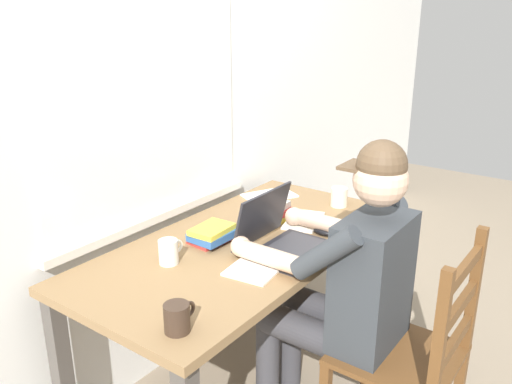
{
  "coord_description": "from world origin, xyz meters",
  "views": [
    {
      "loc": [
        -1.59,
        -1.22,
        1.65
      ],
      "look_at": [
        0.02,
        -0.05,
        0.95
      ],
      "focal_mm": 37.35,
      "sensor_mm": 36.0,
      "label": 1
    }
  ],
  "objects_px": {
    "book_stack_side": "(212,234)",
    "coffee_mug_spare": "(169,252)",
    "computer_mouse": "(324,231)",
    "seated_person": "(346,279)",
    "desk": "(244,262)",
    "wooden_chair": "(412,356)",
    "laptop": "(280,237)",
    "book_stack_main": "(271,212)",
    "coffee_mug_dark": "(178,318)",
    "coffee_mug_white": "(339,197)"
  },
  "relations": [
    {
      "from": "laptop",
      "to": "coffee_mug_dark",
      "type": "xyz_separation_m",
      "value": [
        -0.65,
        -0.07,
        -0.01
      ]
    },
    {
      "from": "desk",
      "to": "computer_mouse",
      "type": "bearing_deg",
      "value": -43.22
    },
    {
      "from": "seated_person",
      "to": "laptop",
      "type": "xyz_separation_m",
      "value": [
        -0.04,
        0.28,
        0.11
      ]
    },
    {
      "from": "coffee_mug_dark",
      "to": "book_stack_side",
      "type": "height_order",
      "value": "coffee_mug_dark"
    },
    {
      "from": "seated_person",
      "to": "coffee_mug_dark",
      "type": "bearing_deg",
      "value": 162.84
    },
    {
      "from": "laptop",
      "to": "coffee_mug_dark",
      "type": "height_order",
      "value": "laptop"
    },
    {
      "from": "laptop",
      "to": "book_stack_main",
      "type": "bearing_deg",
      "value": 40.67
    },
    {
      "from": "wooden_chair",
      "to": "coffee_mug_spare",
      "type": "distance_m",
      "value": 0.97
    },
    {
      "from": "coffee_mug_white",
      "to": "book_stack_side",
      "type": "relative_size",
      "value": 0.63
    },
    {
      "from": "laptop",
      "to": "coffee_mug_spare",
      "type": "distance_m",
      "value": 0.44
    },
    {
      "from": "wooden_chair",
      "to": "book_stack_side",
      "type": "bearing_deg",
      "value": 100.08
    },
    {
      "from": "desk",
      "to": "laptop",
      "type": "relative_size",
      "value": 4.5
    },
    {
      "from": "computer_mouse",
      "to": "book_stack_main",
      "type": "bearing_deg",
      "value": 88.44
    },
    {
      "from": "coffee_mug_spare",
      "to": "book_stack_side",
      "type": "distance_m",
      "value": 0.23
    },
    {
      "from": "seated_person",
      "to": "book_stack_main",
      "type": "relative_size",
      "value": 6.67
    },
    {
      "from": "seated_person",
      "to": "computer_mouse",
      "type": "distance_m",
      "value": 0.29
    },
    {
      "from": "wooden_chair",
      "to": "coffee_mug_dark",
      "type": "height_order",
      "value": "wooden_chair"
    },
    {
      "from": "coffee_mug_spare",
      "to": "book_stack_side",
      "type": "height_order",
      "value": "coffee_mug_spare"
    },
    {
      "from": "seated_person",
      "to": "coffee_mug_spare",
      "type": "bearing_deg",
      "value": 124.67
    },
    {
      "from": "seated_person",
      "to": "book_stack_side",
      "type": "distance_m",
      "value": 0.57
    },
    {
      "from": "laptop",
      "to": "book_stack_main",
      "type": "xyz_separation_m",
      "value": [
        0.24,
        0.2,
        -0.02
      ]
    },
    {
      "from": "desk",
      "to": "computer_mouse",
      "type": "xyz_separation_m",
      "value": [
        0.25,
        -0.24,
        0.11
      ]
    },
    {
      "from": "desk",
      "to": "computer_mouse",
      "type": "height_order",
      "value": "computer_mouse"
    },
    {
      "from": "coffee_mug_white",
      "to": "coffee_mug_dark",
      "type": "distance_m",
      "value": 1.23
    },
    {
      "from": "book_stack_main",
      "to": "seated_person",
      "type": "bearing_deg",
      "value": -112.54
    },
    {
      "from": "coffee_mug_white",
      "to": "book_stack_side",
      "type": "height_order",
      "value": "coffee_mug_white"
    },
    {
      "from": "seated_person",
      "to": "laptop",
      "type": "relative_size",
      "value": 3.72
    },
    {
      "from": "computer_mouse",
      "to": "coffee_mug_dark",
      "type": "height_order",
      "value": "coffee_mug_dark"
    },
    {
      "from": "desk",
      "to": "coffee_mug_dark",
      "type": "xyz_separation_m",
      "value": [
        -0.62,
        -0.23,
        0.14
      ]
    },
    {
      "from": "laptop",
      "to": "coffee_mug_white",
      "type": "bearing_deg",
      "value": 3.98
    },
    {
      "from": "seated_person",
      "to": "coffee_mug_dark",
      "type": "relative_size",
      "value": 10.53
    },
    {
      "from": "laptop",
      "to": "coffee_mug_white",
      "type": "xyz_separation_m",
      "value": [
        0.58,
        0.04,
        -0.01
      ]
    },
    {
      "from": "wooden_chair",
      "to": "coffee_mug_dark",
      "type": "distance_m",
      "value": 0.9
    },
    {
      "from": "coffee_mug_white",
      "to": "coffee_mug_spare",
      "type": "bearing_deg",
      "value": 166.11
    },
    {
      "from": "coffee_mug_white",
      "to": "coffee_mug_dark",
      "type": "relative_size",
      "value": 1.01
    },
    {
      "from": "computer_mouse",
      "to": "seated_person",
      "type": "bearing_deg",
      "value": -133.13
    },
    {
      "from": "desk",
      "to": "coffee_mug_spare",
      "type": "relative_size",
      "value": 13.28
    },
    {
      "from": "coffee_mug_dark",
      "to": "book_stack_side",
      "type": "relative_size",
      "value": 0.63
    },
    {
      "from": "laptop",
      "to": "coffee_mug_white",
      "type": "relative_size",
      "value": 2.81
    },
    {
      "from": "seated_person",
      "to": "book_stack_main",
      "type": "distance_m",
      "value": 0.53
    },
    {
      "from": "coffee_mug_white",
      "to": "computer_mouse",
      "type": "bearing_deg",
      "value": -161.82
    },
    {
      "from": "coffee_mug_spare",
      "to": "book_stack_main",
      "type": "bearing_deg",
      "value": -6.39
    },
    {
      "from": "desk",
      "to": "book_stack_side",
      "type": "xyz_separation_m",
      "value": [
        -0.09,
        0.1,
        0.13
      ]
    },
    {
      "from": "wooden_chair",
      "to": "laptop",
      "type": "xyz_separation_m",
      "value": [
        -0.04,
        0.56,
        0.34
      ]
    },
    {
      "from": "wooden_chair",
      "to": "book_stack_main",
      "type": "xyz_separation_m",
      "value": [
        0.2,
        0.76,
        0.32
      ]
    },
    {
      "from": "desk",
      "to": "book_stack_side",
      "type": "relative_size",
      "value": 7.97
    },
    {
      "from": "laptop",
      "to": "book_stack_side",
      "type": "distance_m",
      "value": 0.28
    },
    {
      "from": "desk",
      "to": "laptop",
      "type": "height_order",
      "value": "laptop"
    },
    {
      "from": "coffee_mug_dark",
      "to": "wooden_chair",
      "type": "bearing_deg",
      "value": -35.69
    },
    {
      "from": "book_stack_side",
      "to": "coffee_mug_spare",
      "type": "bearing_deg",
      "value": 177.45
    }
  ]
}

